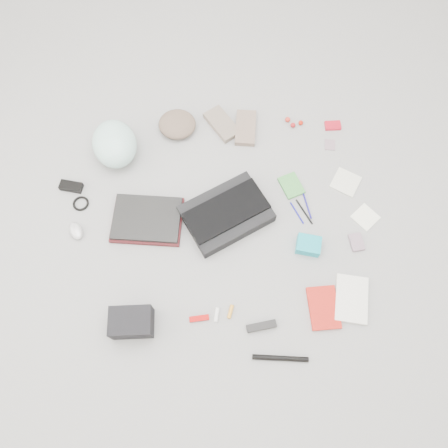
{
  "coord_description": "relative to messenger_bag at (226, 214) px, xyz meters",
  "views": [
    {
      "loc": [
        -0.1,
        -0.8,
        2.01
      ],
      "look_at": [
        0.0,
        0.0,
        0.05
      ],
      "focal_mm": 35.0,
      "sensor_mm": 36.0,
      "label": 1
    }
  ],
  "objects": [
    {
      "name": "lollipop_c",
      "position": [
        0.48,
        0.5,
        -0.02
      ],
      "size": [
        0.03,
        0.03,
        0.03
      ],
      "primitive_type": "sphere",
      "rotation": [
        0.0,
        0.0,
        -0.22
      ],
      "color": "red",
      "rests_on": "ground_plane"
    },
    {
      "name": "multitool",
      "position": [
        -0.19,
        -0.49,
        -0.03
      ],
      "size": [
        0.09,
        0.03,
        0.01
      ],
      "primitive_type": "cube",
      "rotation": [
        0.0,
        0.0,
        0.01
      ],
      "color": "#A80301",
      "rests_on": "ground_plane"
    },
    {
      "name": "bike_pump",
      "position": [
        0.15,
        -0.71,
        -0.02
      ],
      "size": [
        0.25,
        0.07,
        0.02
      ],
      "primitive_type": "cylinder",
      "rotation": [
        0.0,
        1.57,
        -0.17
      ],
      "color": "black",
      "rests_on": "ground_plane"
    },
    {
      "name": "napkin_bottom",
      "position": [
        0.69,
        -0.09,
        -0.03
      ],
      "size": [
        0.15,
        0.15,
        0.01
      ],
      "primitive_type": "cube",
      "rotation": [
        0.0,
        0.0,
        0.62
      ],
      "color": "white",
      "rests_on": "ground_plane"
    },
    {
      "name": "power_brick",
      "position": [
        -0.77,
        0.26,
        -0.02
      ],
      "size": [
        0.12,
        0.08,
        0.03
      ],
      "primitive_type": "cube",
      "rotation": [
        0.0,
        0.0,
        -0.31
      ],
      "color": "black",
      "rests_on": "ground_plane"
    },
    {
      "name": "u_lock",
      "position": [
        0.09,
        -0.56,
        -0.02
      ],
      "size": [
        0.14,
        0.04,
        0.03
      ],
      "primitive_type": "cube",
      "rotation": [
        0.0,
        0.0,
        0.07
      ],
      "color": "black",
      "rests_on": "ground_plane"
    },
    {
      "name": "ground_plane",
      "position": [
        -0.02,
        -0.06,
        -0.03
      ],
      "size": [
        4.0,
        4.0,
        0.0
      ],
      "primitive_type": "plane",
      "color": "gray"
    },
    {
      "name": "altoids_tin",
      "position": [
        0.65,
        0.46,
        -0.02
      ],
      "size": [
        0.09,
        0.06,
        0.02
      ],
      "primitive_type": "cube",
      "rotation": [
        0.0,
        0.0,
        -0.08
      ],
      "color": "red",
      "rests_on": "ground_plane"
    },
    {
      "name": "mitten_left",
      "position": [
        0.05,
        0.54,
        -0.02
      ],
      "size": [
        0.19,
        0.24,
        0.03
      ],
      "primitive_type": "cube",
      "rotation": [
        0.0,
        0.0,
        0.49
      ],
      "color": "gray",
      "rests_on": "ground_plane"
    },
    {
      "name": "stamp_sheet",
      "position": [
        0.61,
        0.35,
        -0.03
      ],
      "size": [
        0.07,
        0.08,
        0.0
      ],
      "primitive_type": "cube",
      "rotation": [
        0.0,
        0.0,
        -0.21
      ],
      "color": "gray",
      "rests_on": "ground_plane"
    },
    {
      "name": "card_deck",
      "position": [
        0.61,
        -0.22,
        -0.03
      ],
      "size": [
        0.07,
        0.09,
        0.02
      ],
      "primitive_type": "cube",
      "rotation": [
        0.0,
        0.0,
        0.05
      ],
      "color": "gray",
      "rests_on": "ground_plane"
    },
    {
      "name": "beanie",
      "position": [
        -0.2,
        0.56,
        0.0
      ],
      "size": [
        0.25,
        0.24,
        0.07
      ],
      "primitive_type": "ellipsoid",
      "rotation": [
        0.0,
        0.0,
        -0.28
      ],
      "color": "brown",
      "rests_on": "ground_plane"
    },
    {
      "name": "mouse",
      "position": [
        -0.74,
        0.01,
        -0.01
      ],
      "size": [
        0.09,
        0.11,
        0.04
      ],
      "primitive_type": "ellipsoid",
      "rotation": [
        0.0,
        0.0,
        0.38
      ],
      "color": "#B9B9BD",
      "rests_on": "ground_plane"
    },
    {
      "name": "cable_coil",
      "position": [
        -0.72,
        0.16,
        -0.03
      ],
      "size": [
        0.09,
        0.09,
        0.01
      ],
      "primitive_type": "torus",
      "rotation": [
        0.0,
        0.0,
        0.08
      ],
      "color": "black",
      "rests_on": "ground_plane"
    },
    {
      "name": "toiletry_tube_white",
      "position": [
        -0.11,
        -0.49,
        -0.02
      ],
      "size": [
        0.03,
        0.07,
        0.02
      ],
      "primitive_type": "cylinder",
      "rotation": [
        1.57,
        0.0,
        -0.26
      ],
      "color": "silver",
      "rests_on": "ground_plane"
    },
    {
      "name": "book_white",
      "position": [
        0.52,
        -0.49,
        -0.02
      ],
      "size": [
        0.2,
        0.25,
        0.02
      ],
      "primitive_type": "cube",
      "rotation": [
        0.0,
        0.0,
        -0.28
      ],
      "color": "silver",
      "rests_on": "ground_plane"
    },
    {
      "name": "book_red",
      "position": [
        0.39,
        -0.51,
        -0.02
      ],
      "size": [
        0.14,
        0.2,
        0.02
      ],
      "primitive_type": "cube",
      "rotation": [
        0.0,
        0.0,
        -0.04
      ],
      "color": "red",
      "rests_on": "ground_plane"
    },
    {
      "name": "laptop",
      "position": [
        -0.39,
        0.02,
        0.0
      ],
      "size": [
        0.37,
        0.3,
        0.02
      ],
      "primitive_type": "cube",
      "rotation": [
        0.0,
        0.0,
        -0.19
      ],
      "color": "black",
      "rests_on": "laptop_sleeve"
    },
    {
      "name": "pen_black",
      "position": [
        0.39,
        -0.02,
        -0.03
      ],
      "size": [
        0.06,
        0.15,
        0.01
      ],
      "primitive_type": "cylinder",
      "rotation": [
        1.57,
        0.0,
        0.37
      ],
      "color": "black",
      "rests_on": "ground_plane"
    },
    {
      "name": "pen_navy",
      "position": [
        0.41,
        0.01,
        -0.03
      ],
      "size": [
        0.02,
        0.15,
        0.01
      ],
      "primitive_type": "cylinder",
      "rotation": [
        1.57,
        0.0,
        0.09
      ],
      "color": "navy",
      "rests_on": "ground_plane"
    },
    {
      "name": "accordion_wallet",
      "position": [
        0.37,
        -0.21,
        -0.01
      ],
      "size": [
        0.14,
        0.12,
        0.06
      ],
      "primitive_type": "cube",
      "rotation": [
        0.0,
        0.0,
        -0.32
      ],
      "color": "#109DB2",
      "rests_on": "ground_plane"
    },
    {
      "name": "toiletry_tube_orange",
      "position": [
        -0.04,
        -0.48,
        -0.02
      ],
      "size": [
        0.04,
        0.06,
        0.02
      ],
      "primitive_type": "cylinder",
      "rotation": [
        1.57,
        0.0,
        -0.39
      ],
      "color": "orange",
      "rests_on": "ground_plane"
    },
    {
      "name": "mitten_right",
      "position": [
        0.17,
        0.5,
        -0.02
      ],
      "size": [
        0.15,
        0.23,
        0.03
      ],
      "primitive_type": "cube",
      "rotation": [
        0.0,
        0.0,
        -0.2
      ],
      "color": "#826A5D",
      "rests_on": "ground_plane"
    },
    {
      "name": "lollipop_a",
      "position": [
        0.41,
        0.53,
        -0.02
      ],
      "size": [
        0.04,
        0.04,
        0.03
      ],
      "primitive_type": "sphere",
      "rotation": [
        0.0,
        0.0,
        0.35
      ],
      "color": "red",
      "rests_on": "ground_plane"
    },
    {
      "name": "laptop_sleeve",
      "position": [
        -0.39,
        0.02,
        -0.02
      ],
      "size": [
        0.39,
        0.32,
        0.02
      ],
      "primitive_type": "cube",
      "rotation": [
        0.0,
        0.0,
        -0.19
      ],
      "color": "#53191D",
      "rests_on": "ground_plane"
    },
    {
      "name": "lollipop_b",
      "position": [
        0.43,
        0.49,
        -0.02
      ],
      "size": [
        0.04,
        0.04,
        0.03
      ],
      "primitive_type": "sphere",
      "rotation": [
        0.0,
        0.0,
        -0.35
      ],
      "color": "maroon",
      "rests_on": "ground_plane"
    },
    {
      "name": "notepad",
      "position": [
        0.35,
        0.13,
        -0.03
      ],
      "size": [
        0.13,
        0.15,
        0.02
      ],
      "primitive_type": "cube",
      "rotation": [
        0.0,
        0.0,
        0.28
      ],
      "color": "#3F8C3E",
      "rests_on": "ground_plane"
    },
    {
      "name": "camera_bag",
      "position": [
        -0.48,
        -0.48,
        0.03
      ],
      "size": [
        0.2,
        0.14,
        0.12
      ],
      "primitive_type": "cube",
      "rotation": [
        0.0,
        0.0,
        -0.08
      ],
      "color": "black",
      "rests_on": "ground_plane"
    },
    {
      "name": "messenger_bag",
      "position": [
        0.0,
        0.0,
        0.0
      ],
      "size": [
        0.48,
        0.42,
        0.07
      ],
      "primitive_type": "cube",
      "rotation": [
        0.0,
        0.0,
        0.39
      ],
      "color": "black",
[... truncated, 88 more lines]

